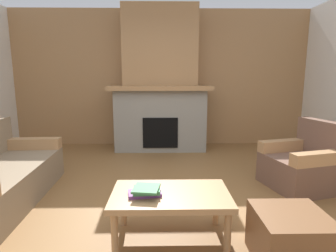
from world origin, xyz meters
TOP-DOWN VIEW (x-y plane):
  - ground at (0.00, 0.00)m, footprint 9.00×9.00m
  - wall_back_wood_panel at (0.00, 3.00)m, footprint 6.00×0.12m
  - fireplace at (0.00, 2.62)m, footprint 1.90×0.82m
  - armchair at (1.83, 0.62)m, footprint 0.93×0.93m
  - coffee_table at (0.11, -0.50)m, footprint 1.00×0.60m
  - ottoman at (1.01, -0.83)m, footprint 0.52×0.52m
  - book_stack_near_edge at (-0.09, -0.55)m, footprint 0.29×0.25m

SIDE VIEW (x-z plane):
  - ground at x=0.00m, z-range 0.00..0.00m
  - ottoman at x=1.01m, z-range 0.00..0.40m
  - armchair at x=1.83m, z-range -0.13..0.72m
  - coffee_table at x=0.11m, z-range 0.16..0.59m
  - book_stack_near_edge at x=-0.09m, z-range 0.43..0.51m
  - fireplace at x=0.00m, z-range -0.19..2.51m
  - wall_back_wood_panel at x=0.00m, z-range 0.00..2.70m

